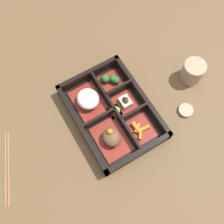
{
  "coord_description": "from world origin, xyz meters",
  "views": [
    {
      "loc": [
        -0.27,
        0.16,
        0.81
      ],
      "look_at": [
        0.0,
        0.0,
        0.03
      ],
      "focal_mm": 42.0,
      "sensor_mm": 36.0,
      "label": 1
    }
  ],
  "objects_px": {
    "chopsticks": "(7,168)",
    "bowl_rice": "(88,100)",
    "tea_cup": "(193,71)",
    "sauce_dish": "(186,110)"
  },
  "relations": [
    {
      "from": "chopsticks",
      "to": "bowl_rice",
      "type": "bearing_deg",
      "value": -79.35
    },
    {
      "from": "bowl_rice",
      "to": "chopsticks",
      "type": "height_order",
      "value": "bowl_rice"
    },
    {
      "from": "bowl_rice",
      "to": "sauce_dish",
      "type": "xyz_separation_m",
      "value": [
        -0.19,
        -0.27,
        -0.03
      ]
    },
    {
      "from": "chopsticks",
      "to": "sauce_dish",
      "type": "bearing_deg",
      "value": -102.35
    },
    {
      "from": "chopsticks",
      "to": "sauce_dish",
      "type": "distance_m",
      "value": 0.6
    },
    {
      "from": "tea_cup",
      "to": "bowl_rice",
      "type": "bearing_deg",
      "value": 75.59
    },
    {
      "from": "bowl_rice",
      "to": "tea_cup",
      "type": "height_order",
      "value": "tea_cup"
    },
    {
      "from": "tea_cup",
      "to": "chopsticks",
      "type": "bearing_deg",
      "value": 87.38
    },
    {
      "from": "bowl_rice",
      "to": "tea_cup",
      "type": "distance_m",
      "value": 0.37
    },
    {
      "from": "bowl_rice",
      "to": "tea_cup",
      "type": "relative_size",
      "value": 1.74
    }
  ]
}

